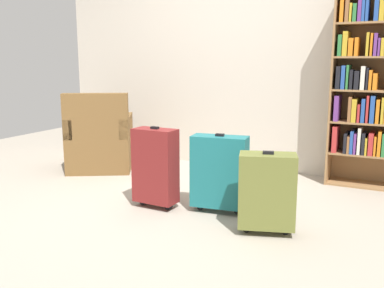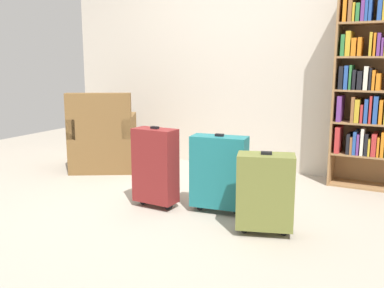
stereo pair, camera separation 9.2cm
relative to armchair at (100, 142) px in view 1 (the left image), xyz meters
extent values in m
plane|color=#9E9384|center=(1.32, -0.94, -0.32)|extent=(7.99, 7.99, 0.00)
cube|color=beige|center=(1.32, 0.87, 0.98)|extent=(4.56, 0.10, 2.60)
cube|color=olive|center=(2.45, 0.64, 0.63)|extent=(0.02, 0.32, 1.90)
cube|color=olive|center=(2.95, 0.64, -0.31)|extent=(0.97, 0.30, 0.02)
cube|color=olive|center=(2.95, 0.64, 0.01)|extent=(0.97, 0.30, 0.02)
cube|color=olive|center=(2.95, 0.64, 0.33)|extent=(0.97, 0.30, 0.02)
cube|color=#B22D2D|center=(2.52, 0.60, 0.15)|extent=(0.04, 0.23, 0.26)
cube|color=black|center=(2.62, 0.62, 0.12)|extent=(0.03, 0.26, 0.20)
cube|color=brown|center=(2.65, 0.62, 0.11)|extent=(0.02, 0.28, 0.17)
cube|color=#264C99|center=(2.68, 0.62, 0.13)|extent=(0.03, 0.26, 0.23)
cube|color=#66337F|center=(2.71, 0.62, 0.12)|extent=(0.02, 0.26, 0.20)
cube|color=silver|center=(2.75, 0.59, 0.15)|extent=(0.03, 0.20, 0.26)
cube|color=black|center=(2.79, 0.60, 0.13)|extent=(0.03, 0.23, 0.21)
cube|color=gold|center=(2.81, 0.58, 0.10)|extent=(0.02, 0.19, 0.17)
cube|color=#B22D2D|center=(2.86, 0.61, 0.13)|extent=(0.04, 0.25, 0.22)
cube|color=orange|center=(2.89, 0.58, 0.11)|extent=(0.02, 0.18, 0.19)
cube|color=orange|center=(2.93, 0.58, 0.14)|extent=(0.03, 0.19, 0.24)
cube|color=#2D7238|center=(2.97, 0.62, 0.13)|extent=(0.03, 0.27, 0.22)
cube|color=#66337F|center=(2.52, 0.60, 0.46)|extent=(0.04, 0.23, 0.25)
cube|color=brown|center=(2.64, 0.58, 0.46)|extent=(0.03, 0.18, 0.25)
cube|color=gold|center=(2.68, 0.62, 0.45)|extent=(0.04, 0.26, 0.22)
cube|color=#B22D2D|center=(2.72, 0.62, 0.42)|extent=(0.02, 0.26, 0.18)
cube|color=#264C99|center=(2.76, 0.58, 0.45)|extent=(0.03, 0.19, 0.23)
cube|color=#B22D2D|center=(2.80, 0.58, 0.47)|extent=(0.02, 0.20, 0.26)
cube|color=#264C99|center=(2.85, 0.60, 0.47)|extent=(0.04, 0.22, 0.26)
cube|color=orange|center=(2.89, 0.61, 0.45)|extent=(0.03, 0.24, 0.23)
cube|color=gold|center=(2.94, 0.59, 0.46)|extent=(0.02, 0.21, 0.25)
cube|color=black|center=(2.51, 0.62, 0.76)|extent=(0.04, 0.27, 0.22)
cube|color=#264C99|center=(2.56, 0.62, 0.77)|extent=(0.04, 0.26, 0.23)
cube|color=#2D7238|center=(2.60, 0.60, 0.77)|extent=(0.02, 0.23, 0.23)
cube|color=black|center=(2.64, 0.61, 0.75)|extent=(0.03, 0.25, 0.19)
cube|color=black|center=(2.69, 0.58, 0.74)|extent=(0.04, 0.20, 0.18)
cube|color=silver|center=(2.74, 0.60, 0.76)|extent=(0.04, 0.22, 0.22)
cube|color=black|center=(2.78, 0.62, 0.76)|extent=(0.02, 0.26, 0.21)
cube|color=orange|center=(2.81, 0.62, 0.75)|extent=(0.03, 0.27, 0.19)
cube|color=orange|center=(2.85, 0.62, 0.73)|extent=(0.04, 0.26, 0.16)
cube|color=#2D7238|center=(2.51, 0.60, 1.07)|extent=(0.04, 0.23, 0.20)
cube|color=gold|center=(2.56, 0.62, 1.09)|extent=(0.04, 0.26, 0.23)
cube|color=orange|center=(2.61, 0.58, 1.05)|extent=(0.04, 0.18, 0.17)
cube|color=orange|center=(2.66, 0.58, 1.06)|extent=(0.03, 0.20, 0.17)
cube|color=gold|center=(2.76, 0.58, 1.08)|extent=(0.02, 0.18, 0.22)
cube|color=orange|center=(2.79, 0.61, 1.07)|extent=(0.02, 0.25, 0.21)
cube|color=#66337F|center=(2.83, 0.60, 1.07)|extent=(0.03, 0.22, 0.21)
cube|color=#66337F|center=(2.86, 0.60, 1.05)|extent=(0.02, 0.23, 0.16)
cube|color=gold|center=(2.89, 0.61, 1.05)|extent=(0.03, 0.24, 0.16)
cube|color=orange|center=(2.51, 0.61, 1.39)|extent=(0.03, 0.24, 0.22)
cube|color=brown|center=(2.56, 0.61, 1.40)|extent=(0.03, 0.25, 0.23)
cube|color=gold|center=(2.59, 0.60, 1.37)|extent=(0.02, 0.22, 0.17)
cube|color=#2D7238|center=(2.63, 0.60, 1.37)|extent=(0.03, 0.22, 0.17)
cube|color=#66337F|center=(2.67, 0.59, 1.39)|extent=(0.03, 0.21, 0.21)
cube|color=#264C99|center=(2.70, 0.61, 1.40)|extent=(0.03, 0.24, 0.23)
cube|color=#264C99|center=(2.73, 0.58, 1.41)|extent=(0.02, 0.19, 0.26)
cube|color=#264C99|center=(2.82, 0.59, 1.38)|extent=(0.04, 0.20, 0.19)
cube|color=gold|center=(2.86, 0.58, 1.38)|extent=(0.04, 0.19, 0.19)
cube|color=brown|center=(-0.02, 0.04, -0.12)|extent=(0.96, 0.96, 0.40)
cube|color=#91724F|center=(-0.02, 0.04, 0.12)|extent=(0.72, 0.75, 0.08)
cube|color=brown|center=(0.12, -0.21, 0.33)|extent=(0.67, 0.45, 0.50)
cube|color=brown|center=(0.24, 0.19, 0.19)|extent=(0.44, 0.66, 0.22)
cube|color=brown|center=(-0.28, -0.11, 0.19)|extent=(0.44, 0.66, 0.22)
cylinder|color=red|center=(0.59, -0.14, -0.27)|extent=(0.08, 0.08, 0.10)
torus|color=red|center=(0.64, -0.14, -0.26)|extent=(0.06, 0.01, 0.06)
cube|color=#19666B|center=(1.80, -0.73, 0.03)|extent=(0.48, 0.25, 0.59)
cube|color=black|center=(1.80, -0.73, 0.34)|extent=(0.07, 0.05, 0.02)
cylinder|color=black|center=(1.64, -0.76, -0.29)|extent=(0.06, 0.06, 0.05)
cylinder|color=black|center=(1.96, -0.71, -0.29)|extent=(0.06, 0.06, 0.05)
cube|color=brown|center=(2.28, -1.01, 0.00)|extent=(0.45, 0.33, 0.54)
cube|color=black|center=(2.28, -1.01, 0.29)|extent=(0.09, 0.06, 0.02)
cylinder|color=black|center=(2.15, -1.05, -0.29)|extent=(0.06, 0.06, 0.05)
cylinder|color=black|center=(2.42, -0.96, -0.29)|extent=(0.06, 0.06, 0.05)
cube|color=maroon|center=(1.26, -0.87, 0.05)|extent=(0.38, 0.20, 0.63)
cube|color=black|center=(1.26, -0.87, 0.38)|extent=(0.07, 0.04, 0.02)
cylinder|color=black|center=(1.13, -0.86, -0.29)|extent=(0.05, 0.05, 0.05)
cylinder|color=black|center=(1.39, -0.87, -0.29)|extent=(0.05, 0.05, 0.05)
camera|label=1|loc=(3.15, -3.98, 0.93)|focal=41.07mm
camera|label=2|loc=(3.23, -3.94, 0.93)|focal=41.07mm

